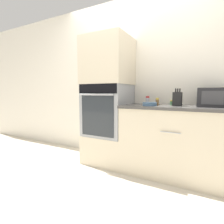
{
  "coord_description": "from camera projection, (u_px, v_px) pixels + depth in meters",
  "views": [
    {
      "loc": [
        0.97,
        -1.98,
        1.05
      ],
      "look_at": [
        -0.21,
        0.21,
        0.78
      ],
      "focal_mm": 28.0,
      "sensor_mm": 36.0,
      "label": 1
    }
  ],
  "objects": [
    {
      "name": "ground_plane",
      "position": [
        118.0,
        173.0,
        2.3
      ],
      "size": [
        12.0,
        12.0,
        0.0
      ],
      "primitive_type": "plane",
      "color": "beige"
    },
    {
      "name": "wall_back",
      "position": [
        136.0,
        80.0,
        2.72
      ],
      "size": [
        8.0,
        0.05,
        2.5
      ],
      "color": "silver",
      "rests_on": "ground_plane"
    },
    {
      "name": "oven_cabinet_base",
      "position": [
        108.0,
        148.0,
        2.69
      ],
      "size": [
        0.64,
        0.6,
        0.42
      ],
      "color": "beige",
      "rests_on": "ground_plane"
    },
    {
      "name": "wall_oven",
      "position": [
        108.0,
        110.0,
        2.62
      ],
      "size": [
        0.62,
        0.64,
        0.75
      ],
      "color": "#9EA0A5",
      "rests_on": "oven_cabinet_base"
    },
    {
      "name": "oven_cabinet_upper",
      "position": [
        108.0,
        62.0,
        2.55
      ],
      "size": [
        0.64,
        0.6,
        0.67
      ],
      "color": "beige",
      "rests_on": "wall_oven"
    },
    {
      "name": "counter_unit",
      "position": [
        174.0,
        141.0,
        2.21
      ],
      "size": [
        1.31,
        0.63,
        0.89
      ],
      "color": "beige",
      "rests_on": "ground_plane"
    },
    {
      "name": "microwave",
      "position": [
        214.0,
        97.0,
        2.02
      ],
      "size": [
        0.34,
        0.38,
        0.22
      ],
      "color": "#232326",
      "rests_on": "counter_unit"
    },
    {
      "name": "knife_block",
      "position": [
        177.0,
        99.0,
        2.15
      ],
      "size": [
        0.1,
        0.15,
        0.21
      ],
      "color": "black",
      "rests_on": "counter_unit"
    },
    {
      "name": "bowl",
      "position": [
        150.0,
        104.0,
        2.2
      ],
      "size": [
        0.18,
        0.18,
        0.04
      ],
      "color": "#517599",
      "rests_on": "counter_unit"
    },
    {
      "name": "condiment_jar_near",
      "position": [
        172.0,
        103.0,
        2.34
      ],
      "size": [
        0.04,
        0.04,
        0.06
      ],
      "color": "#427047",
      "rests_on": "counter_unit"
    },
    {
      "name": "condiment_jar_mid",
      "position": [
        157.0,
        102.0,
        2.27
      ],
      "size": [
        0.04,
        0.04,
        0.09
      ],
      "color": "brown",
      "rests_on": "counter_unit"
    },
    {
      "name": "condiment_jar_far",
      "position": [
        148.0,
        100.0,
        2.41
      ],
      "size": [
        0.05,
        0.05,
        0.12
      ],
      "color": "silver",
      "rests_on": "counter_unit"
    }
  ]
}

